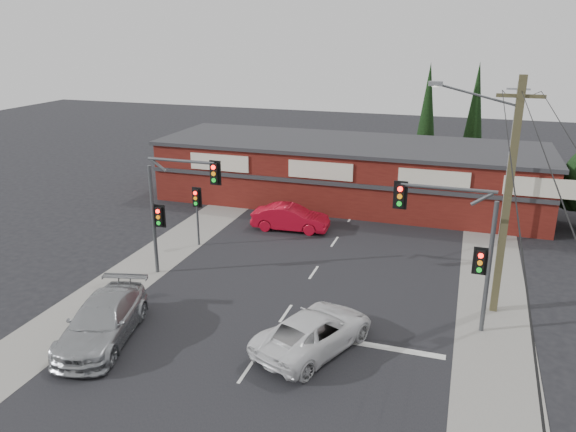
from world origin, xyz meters
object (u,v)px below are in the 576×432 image
(silver_suv, at_px, (102,321))
(utility_pole, at_px, (505,191))
(shop_building, at_px, (349,172))
(white_suv, at_px, (314,331))
(red_sedan, at_px, (291,218))

(silver_suv, relative_size, utility_pole, 0.57)
(silver_suv, xyz_separation_m, utility_pole, (14.51, 7.32, 4.57))
(shop_building, bearing_deg, white_suv, -81.52)
(silver_suv, distance_m, utility_pole, 16.88)
(red_sedan, bearing_deg, silver_suv, 164.33)
(shop_building, bearing_deg, silver_suv, -103.59)
(white_suv, height_order, silver_suv, silver_suv)
(white_suv, distance_m, silver_suv, 8.28)
(white_suv, height_order, utility_pole, utility_pole)
(silver_suv, xyz_separation_m, shop_building, (5.15, 21.32, 1.31))
(utility_pole, bearing_deg, red_sedan, 148.33)
(shop_building, relative_size, utility_pole, 2.73)
(silver_suv, distance_m, red_sedan, 14.69)
(utility_pole, bearing_deg, silver_suv, -153.23)
(white_suv, relative_size, shop_building, 0.19)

